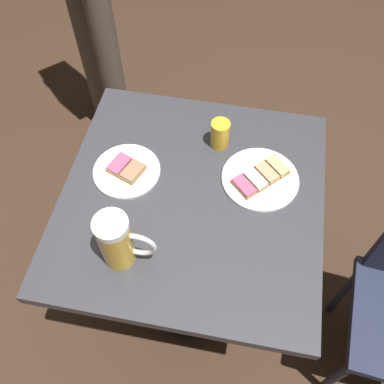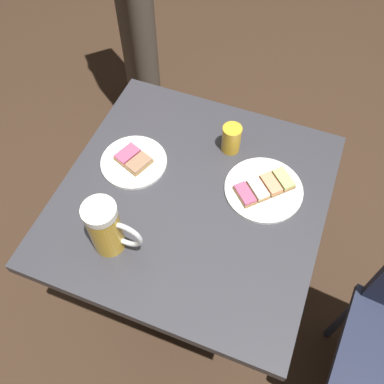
% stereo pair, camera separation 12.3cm
% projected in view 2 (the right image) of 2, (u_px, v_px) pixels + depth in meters
% --- Properties ---
extents(ground_plane, '(6.00, 6.00, 0.00)m').
position_uv_depth(ground_plane, '(192.00, 287.00, 1.87)').
color(ground_plane, '#382619').
extents(cafe_table, '(0.76, 0.77, 0.74)m').
position_uv_depth(cafe_table, '(192.00, 222.00, 1.38)').
color(cafe_table, black).
rests_on(cafe_table, ground_plane).
extents(plate_near, '(0.23, 0.23, 0.03)m').
position_uv_depth(plate_near, '(264.00, 189.00, 1.25)').
color(plate_near, white).
rests_on(plate_near, cafe_table).
extents(plate_far, '(0.20, 0.20, 0.03)m').
position_uv_depth(plate_far, '(134.00, 161.00, 1.31)').
color(plate_far, white).
rests_on(plate_far, cafe_table).
extents(beer_mug, '(0.15, 0.09, 0.18)m').
position_uv_depth(beer_mug, '(107.00, 228.00, 1.09)').
color(beer_mug, gold).
rests_on(beer_mug, cafe_table).
extents(beer_glass_small, '(0.06, 0.06, 0.09)m').
position_uv_depth(beer_glass_small, '(231.00, 139.00, 1.31)').
color(beer_glass_small, gold).
rests_on(beer_glass_small, cafe_table).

